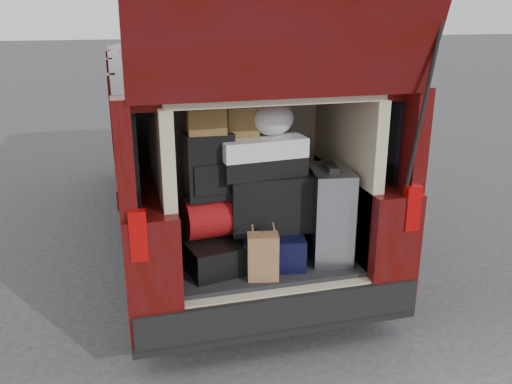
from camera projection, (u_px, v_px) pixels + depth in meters
ground at (267, 336)px, 3.88m from camera, size 80.00×80.00×0.00m
minivan at (215, 151)px, 5.28m from camera, size 1.90×5.35×2.77m
load_floor at (257, 284)px, 4.04m from camera, size 1.24×1.05×0.55m
black_hardshell at (210, 252)px, 3.70m from camera, size 0.45×0.56×0.20m
navy_hardshell at (271, 244)px, 3.80m from camera, size 0.50×0.57×0.22m
silver_roller at (329, 214)px, 3.77m from camera, size 0.34×0.47×0.65m
kraft_bag at (263, 257)px, 3.51m from camera, size 0.22×0.17×0.31m
red_duffel at (216, 217)px, 3.68m from camera, size 0.45×0.32×0.28m
black_soft_case at (269, 201)px, 3.74m from camera, size 0.57×0.36×0.39m
backpack at (209, 166)px, 3.55m from camera, size 0.32×0.21×0.44m
twotone_duffel at (261, 156)px, 3.62m from camera, size 0.60×0.35×0.26m
grocery_sack_lower at (206, 116)px, 3.44m from camera, size 0.25×0.21×0.22m
grocery_sack_upper at (241, 120)px, 3.58m from camera, size 0.22×0.18×0.21m
plastic_bag_center at (272, 118)px, 3.60m from camera, size 0.33×0.31×0.23m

